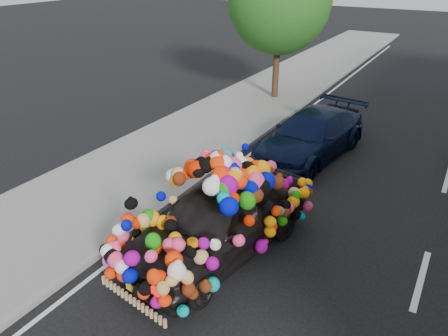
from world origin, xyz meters
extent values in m
plane|color=black|center=(0.00, 0.00, 0.00)|extent=(100.00, 100.00, 0.00)
cube|color=gray|center=(-4.30, 0.00, 0.06)|extent=(4.00, 60.00, 0.12)
cube|color=gray|center=(-2.35, 0.00, 0.07)|extent=(0.15, 60.00, 0.13)
cylinder|color=#332114|center=(-3.80, 9.50, 1.36)|extent=(0.28, 0.28, 2.73)
sphere|color=#185115|center=(-3.80, 9.50, 4.03)|extent=(4.20, 4.20, 4.20)
imported|color=black|center=(-0.27, -1.15, 0.78)|extent=(2.59, 4.81, 1.56)
cube|color=red|center=(-1.28, -3.31, 0.78)|extent=(0.23, 0.10, 0.14)
cube|color=red|center=(-0.05, -3.53, 0.78)|extent=(0.23, 0.10, 0.14)
cube|color=yellow|center=(-0.67, -3.43, 0.48)|extent=(0.34, 0.10, 0.12)
imported|color=black|center=(-0.34, 4.50, 0.69)|extent=(2.58, 4.97, 1.38)
camera|label=1|loc=(3.64, -7.70, 5.67)|focal=35.00mm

